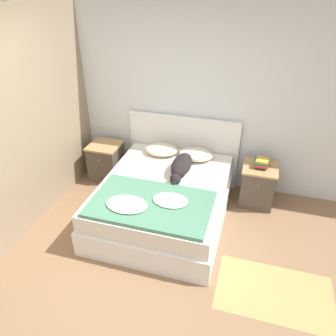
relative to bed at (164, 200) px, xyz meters
The scene contains 13 objects.
ground_plane 1.11m from the bed, 92.18° to the right, with size 16.00×16.00×0.00m, color #896647.
wall_back 1.45m from the bed, 92.24° to the left, with size 9.00×0.06×2.55m.
wall_side_left 1.87m from the bed, behind, with size 0.06×3.10×2.55m.
bed is the anchor object (origin of this frame).
headboard 1.02m from the bed, 90.00° to the left, with size 1.64×0.06×1.04m.
nightstand_left 1.33m from the bed, 149.15° to the left, with size 0.46×0.46×0.57m.
nightstand_right 1.33m from the bed, 30.85° to the left, with size 0.46×0.46×0.57m.
pillow_left 0.83m from the bed, 109.44° to the left, with size 0.48×0.38×0.13m.
pillow_right 0.83m from the bed, 70.56° to the left, with size 0.48×0.38×0.13m.
quilt 0.58m from the bed, 91.23° to the right, with size 1.36×0.84×0.08m.
dog 0.50m from the bed, 63.51° to the left, with size 0.25×0.76×0.20m.
book_stack 1.39m from the bed, 31.70° to the left, with size 0.18×0.22×0.10m.
rug 1.68m from the bed, 30.03° to the right, with size 1.16×0.73×0.00m.
Camera 1 is at (1.06, -2.16, 2.82)m, focal length 35.00 mm.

